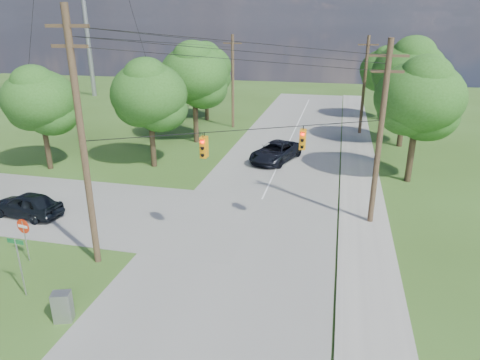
% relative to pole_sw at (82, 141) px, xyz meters
% --- Properties ---
extents(ground, '(140.00, 140.00, 0.00)m').
position_rel_pole_sw_xyz_m(ground, '(4.60, -0.40, -6.23)').
color(ground, '#33501A').
rests_on(ground, ground).
extents(main_road, '(10.00, 100.00, 0.03)m').
position_rel_pole_sw_xyz_m(main_road, '(6.60, 4.60, -6.21)').
color(main_road, gray).
rests_on(main_road, ground).
extents(sidewalk_east, '(2.60, 100.00, 0.12)m').
position_rel_pole_sw_xyz_m(sidewalk_east, '(13.30, 4.60, -6.17)').
color(sidewalk_east, '#ADA9A2').
rests_on(sidewalk_east, ground).
extents(pole_sw, '(2.00, 0.32, 12.00)m').
position_rel_pole_sw_xyz_m(pole_sw, '(0.00, 0.00, 0.00)').
color(pole_sw, brown).
rests_on(pole_sw, ground).
extents(pole_ne, '(2.00, 0.32, 10.50)m').
position_rel_pole_sw_xyz_m(pole_ne, '(13.50, 7.60, -0.76)').
color(pole_ne, brown).
rests_on(pole_ne, ground).
extents(pole_north_e, '(2.00, 0.32, 10.00)m').
position_rel_pole_sw_xyz_m(pole_north_e, '(13.50, 29.60, -1.10)').
color(pole_north_e, brown).
rests_on(pole_north_e, ground).
extents(pole_north_w, '(2.00, 0.32, 10.00)m').
position_rel_pole_sw_xyz_m(pole_north_w, '(-0.40, 29.60, -1.10)').
color(pole_north_w, brown).
rests_on(pole_north_w, ground).
extents(power_lines, '(13.93, 29.62, 4.93)m').
position_rel_pole_sw_xyz_m(power_lines, '(6.10, 11.14, 2.93)').
color(power_lines, black).
rests_on(power_lines, ground).
extents(traffic_signals, '(4.91, 3.27, 1.05)m').
position_rel_pole_sw_xyz_m(traffic_signals, '(7.15, 4.03, -0.73)').
color(traffic_signals, orange).
rests_on(traffic_signals, ground).
extents(tree_w_near, '(6.00, 6.00, 8.40)m').
position_rel_pole_sw_xyz_m(tree_w_near, '(-3.40, 14.60, -0.30)').
color(tree_w_near, '#403220').
rests_on(tree_w_near, ground).
extents(tree_w_mid, '(6.40, 6.40, 9.22)m').
position_rel_pole_sw_xyz_m(tree_w_mid, '(-2.40, 22.60, 0.35)').
color(tree_w_mid, '#403220').
rests_on(tree_w_mid, ground).
extents(tree_w_far, '(6.00, 6.00, 8.73)m').
position_rel_pole_sw_xyz_m(tree_w_far, '(-4.40, 32.60, 0.02)').
color(tree_w_far, '#403220').
rests_on(tree_w_far, ground).
extents(tree_e_near, '(6.20, 6.20, 8.81)m').
position_rel_pole_sw_xyz_m(tree_e_near, '(16.60, 15.60, 0.02)').
color(tree_e_near, '#403220').
rests_on(tree_e_near, ground).
extents(tree_e_mid, '(6.60, 6.60, 9.64)m').
position_rel_pole_sw_xyz_m(tree_e_mid, '(17.10, 25.60, 0.68)').
color(tree_e_mid, '#403220').
rests_on(tree_e_mid, ground).
extents(tree_e_far, '(5.80, 5.80, 8.32)m').
position_rel_pole_sw_xyz_m(tree_e_far, '(16.10, 37.60, -0.31)').
color(tree_e_far, '#403220').
rests_on(tree_e_far, ground).
extents(tree_cross_n, '(5.60, 5.60, 7.91)m').
position_rel_pole_sw_xyz_m(tree_cross_n, '(-11.40, 12.10, -0.63)').
color(tree_cross_n, '#403220').
rests_on(tree_cross_n, ground).
extents(car_cross_dark, '(4.69, 2.35, 1.53)m').
position_rel_pole_sw_xyz_m(car_cross_dark, '(-6.89, 3.73, -5.43)').
color(car_cross_dark, black).
rests_on(car_cross_dark, cross_road).
extents(car_main_north, '(4.37, 6.37, 1.62)m').
position_rel_pole_sw_xyz_m(car_main_north, '(6.20, 18.22, -5.39)').
color(car_main_north, black).
rests_on(car_main_north, main_road).
extents(control_cabinet, '(0.84, 0.72, 1.28)m').
position_rel_pole_sw_xyz_m(control_cabinet, '(1.10, -4.40, -5.59)').
color(control_cabinet, gray).
rests_on(control_cabinet, ground).
extents(do_not_enter_sign, '(0.76, 0.15, 2.29)m').
position_rel_pole_sw_xyz_m(do_not_enter_sign, '(-3.37, -0.75, -4.55)').
color(do_not_enter_sign, gray).
rests_on(do_not_enter_sign, ground).
extents(street_name_sign, '(0.83, 0.09, 2.76)m').
position_rel_pole_sw_xyz_m(street_name_sign, '(-1.57, -3.29, -4.48)').
color(street_name_sign, gray).
rests_on(street_name_sign, ground).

